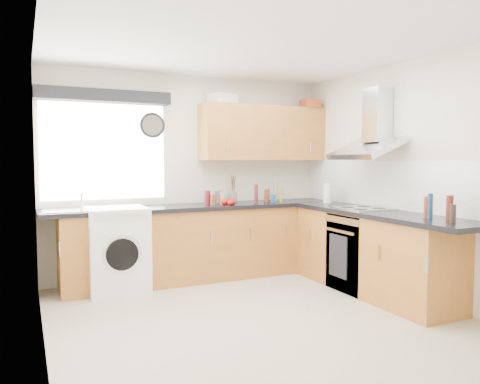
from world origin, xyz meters
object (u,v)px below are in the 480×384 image
extractor_hood (371,131)px  upper_cabinets (264,133)px  oven (362,252)px  washing_machine (117,249)px

extractor_hood → upper_cabinets: size_ratio=0.46×
oven → extractor_hood: size_ratio=1.09×
oven → extractor_hood: extractor_hood is taller
oven → upper_cabinets: 1.99m
extractor_hood → washing_machine: (-2.60, 1.10, -1.30)m
upper_cabinets → washing_machine: size_ratio=1.82×
extractor_hood → washing_machine: extractor_hood is taller
oven → extractor_hood: 1.35m
oven → upper_cabinets: size_ratio=0.50×
washing_machine → oven: bearing=-24.1°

